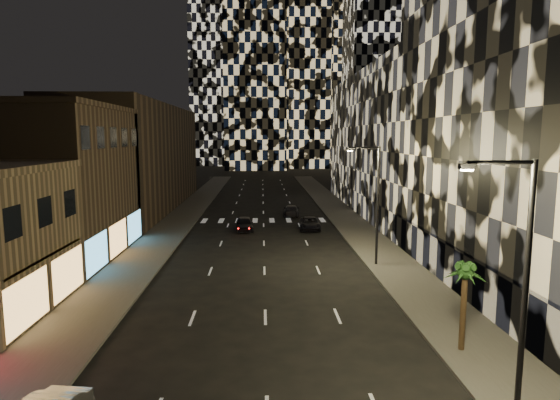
{
  "coord_description": "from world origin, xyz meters",
  "views": [
    {
      "loc": [
        -0.14,
        -4.66,
        9.87
      ],
      "look_at": [
        0.96,
        23.78,
        6.0
      ],
      "focal_mm": 30.0,
      "sensor_mm": 36.0,
      "label": 1
    }
  ],
  "objects": [
    {
      "name": "sidewalk_right",
      "position": [
        10.0,
        50.0,
        0.07
      ],
      "size": [
        4.0,
        120.0,
        0.15
      ],
      "primitive_type": "cube",
      "color": "#47443F",
      "rests_on": "ground"
    },
    {
      "name": "car_dark_rightlane",
      "position": [
        4.95,
        44.38,
        0.65
      ],
      "size": [
        2.45,
        4.79,
        1.29
      ],
      "primitive_type": "imported",
      "rotation": [
        0.0,
        0.0,
        -0.07
      ],
      "color": "black",
      "rests_on": "ground"
    },
    {
      "name": "midrise_base",
      "position": [
        12.3,
        24.5,
        1.5
      ],
      "size": [
        0.6,
        25.0,
        3.0
      ],
      "primitive_type": "cube",
      "color": "#383838",
      "rests_on": "ground"
    },
    {
      "name": "streetlight_near",
      "position": [
        8.35,
        10.0,
        5.35
      ],
      "size": [
        2.55,
        0.25,
        9.0
      ],
      "color": "black",
      "rests_on": "sidewalk_right"
    },
    {
      "name": "curb_left",
      "position": [
        -7.9,
        50.0,
        0.07
      ],
      "size": [
        0.2,
        120.0,
        0.15
      ],
      "primitive_type": "cube",
      "color": "#4C4C47",
      "rests_on": "ground"
    },
    {
      "name": "palm_tree",
      "position": [
        9.0,
        15.42,
        3.54
      ],
      "size": [
        2.1,
        2.07,
        4.11
      ],
      "color": "#47331E",
      "rests_on": "sidewalk_right"
    },
    {
      "name": "curb_right",
      "position": [
        7.9,
        50.0,
        0.07
      ],
      "size": [
        0.2,
        120.0,
        0.15
      ],
      "primitive_type": "cube",
      "color": "#4C4C47",
      "rests_on": "ground"
    },
    {
      "name": "car_dark_midlane",
      "position": [
        -2.02,
        43.97,
        0.73
      ],
      "size": [
        2.05,
        4.41,
        1.46
      ],
      "primitive_type": "imported",
      "rotation": [
        0.0,
        0.0,
        0.08
      ],
      "color": "black",
      "rests_on": "ground"
    },
    {
      "name": "streetlight_far",
      "position": [
        8.35,
        30.0,
        5.35
      ],
      "size": [
        2.55,
        0.25,
        9.0
      ],
      "color": "black",
      "rests_on": "sidewalk_right"
    },
    {
      "name": "car_dark_oncoming",
      "position": [
        3.5,
        53.03,
        0.68
      ],
      "size": [
        2.28,
        4.83,
        1.36
      ],
      "primitive_type": "imported",
      "rotation": [
        0.0,
        0.0,
        3.06
      ],
      "color": "black",
      "rests_on": "ground"
    },
    {
      "name": "midrise_filler_right",
      "position": [
        20.0,
        57.0,
        9.0
      ],
      "size": [
        16.0,
        40.0,
        18.0
      ],
      "primitive_type": "cube",
      "color": "#232326",
      "rests_on": "ground"
    },
    {
      "name": "retail_filler_left",
      "position": [
        -17.0,
        60.0,
        7.0
      ],
      "size": [
        10.0,
        40.0,
        14.0
      ],
      "primitive_type": "cube",
      "color": "#4A3A2A",
      "rests_on": "ground"
    },
    {
      "name": "tower_center_low",
      "position": [
        -2.0,
        140.0,
        47.5
      ],
      "size": [
        18.0,
        18.0,
        95.0
      ],
      "primitive_type": "cube",
      "color": "black",
      "rests_on": "ground"
    },
    {
      "name": "sidewalk_left",
      "position": [
        -10.0,
        50.0,
        0.07
      ],
      "size": [
        4.0,
        120.0,
        0.15
      ],
      "primitive_type": "cube",
      "color": "#47443F",
      "rests_on": "ground"
    },
    {
      "name": "retail_brown",
      "position": [
        -17.0,
        33.5,
        6.0
      ],
      "size": [
        10.0,
        15.0,
        12.0
      ],
      "primitive_type": "cube",
      "color": "#4A3A2A",
      "rests_on": "ground"
    }
  ]
}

